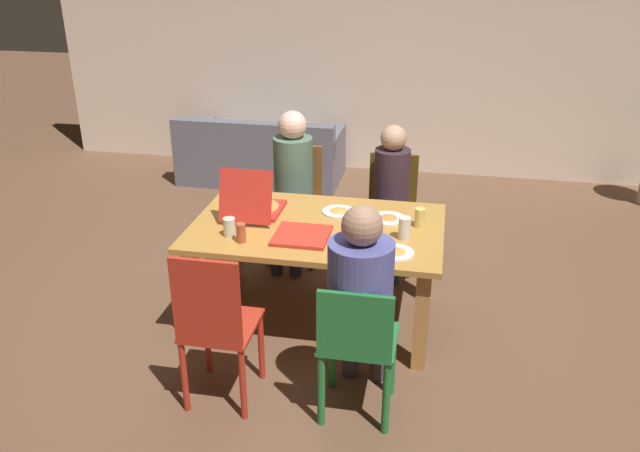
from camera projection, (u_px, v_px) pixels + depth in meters
name	position (u px, v px, depth m)	size (l,w,h in m)	color
ground_plane	(317.00, 318.00, 4.69)	(20.00, 20.00, 0.00)	brown
back_wall	(377.00, 47.00, 7.13)	(7.40, 0.12, 2.78)	beige
dining_table	(317.00, 239.00, 4.44)	(1.69, 1.08, 0.73)	#B98138
chair_0	(296.00, 197.00, 5.43)	(0.42, 0.44, 0.94)	brown
person_0	(292.00, 177.00, 5.20)	(0.32, 0.51, 1.28)	#2F344B
chair_1	(357.00, 346.00, 3.54)	(0.42, 0.40, 0.87)	#247437
person_1	(361.00, 291.00, 3.54)	(0.35, 0.53, 1.28)	#433641
chair_2	(391.00, 203.00, 5.31)	(0.41, 0.43, 0.91)	#584214
person_2	(390.00, 189.00, 5.09)	(0.28, 0.49, 1.20)	#303D4D
chair_3	(215.00, 323.00, 3.61)	(0.40, 0.43, 1.00)	red
pizza_box_0	(254.00, 206.00, 4.56)	(0.36, 0.47, 0.38)	red
pizza_box_1	(302.00, 236.00, 4.21)	(0.35, 0.35, 0.02)	red
plate_0	(395.00, 252.00, 4.00)	(0.24, 0.24, 0.03)	white
plate_1	(339.00, 211.00, 4.59)	(0.23, 0.23, 0.03)	white
plate_2	(388.00, 218.00, 4.48)	(0.24, 0.24, 0.03)	white
drinking_glass_0	(241.00, 233.00, 4.13)	(0.06, 0.06, 0.13)	#B4532F
drinking_glass_1	(404.00, 228.00, 4.17)	(0.08, 0.08, 0.15)	silver
drinking_glass_2	(229.00, 227.00, 4.21)	(0.08, 0.08, 0.12)	silver
drinking_glass_3	(420.00, 218.00, 4.35)	(0.07, 0.07, 0.13)	#E1C864
couch	(261.00, 157.00, 7.22)	(1.75, 0.88, 0.74)	slate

